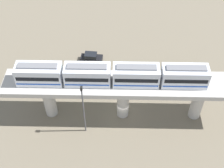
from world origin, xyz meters
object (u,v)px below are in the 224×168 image
(signal_post, at_px, (83,108))
(tree_near_viaduct, at_px, (89,72))
(parked_car_black, at_px, (91,58))
(parked_car_silver, at_px, (53,85))
(train, at_px, (112,75))
(parked_car_yellow, at_px, (176,72))

(signal_post, bearing_deg, tree_near_viaduct, 0.71)
(parked_car_black, relative_size, parked_car_silver, 1.00)
(train, bearing_deg, parked_car_yellow, -51.40)
(parked_car_black, relative_size, tree_near_viaduct, 0.88)
(parked_car_silver, xyz_separation_m, tree_near_viaduct, (0.91, -6.30, 2.51))
(tree_near_viaduct, bearing_deg, parked_car_yellow, -79.70)
(parked_car_yellow, bearing_deg, train, 131.03)
(parked_car_yellow, relative_size, signal_post, 0.43)
(train, relative_size, tree_near_viaduct, 5.58)
(parked_car_black, xyz_separation_m, parked_car_silver, (-7.35, 6.22, 0.00))
(train, relative_size, parked_car_silver, 6.33)
(parked_car_yellow, bearing_deg, signal_post, 131.51)
(parked_car_black, bearing_deg, parked_car_silver, 144.16)
(tree_near_viaduct, xyz_separation_m, signal_post, (-9.83, -0.12, 2.29))
(parked_car_silver, xyz_separation_m, signal_post, (-8.91, -6.42, 4.80))
(parked_car_yellow, relative_size, tree_near_viaduct, 0.87)
(train, distance_m, parked_car_silver, 14.37)
(parked_car_black, bearing_deg, tree_near_viaduct, -174.94)
(train, xyz_separation_m, parked_car_yellow, (9.29, -11.64, -8.24))
(train, xyz_separation_m, signal_post, (-3.40, 3.99, -3.43))
(parked_car_yellow, height_order, parked_car_silver, same)
(parked_car_yellow, xyz_separation_m, signal_post, (-12.69, 15.62, 4.80))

